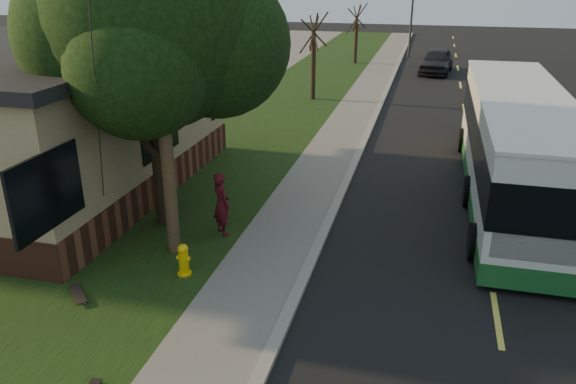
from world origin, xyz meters
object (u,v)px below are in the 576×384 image
object	(u,v)px
traffic_signal	(412,14)
distant_car	(436,61)
skateboard_spare	(78,294)
fire_hydrant	(184,260)
bare_tree_far	(356,35)
transit_bus	(516,143)
skateboarder	(221,204)
dumpster	(81,142)
leafy_tree	(155,23)
bare_tree_near	(313,58)
utility_pole	(158,58)

from	to	relation	value
traffic_signal	distant_car	world-z (taller)	traffic_signal
skateboard_spare	fire_hydrant	bearing A→B (deg)	38.07
skateboard_spare	bare_tree_far	bearing A→B (deg)	87.50
transit_bus	skateboarder	xyz separation A→B (m)	(-7.35, -4.54, -0.78)
skateboarder	dumpster	distance (m)	8.27
fire_hydrant	dumpster	world-z (taller)	dumpster
traffic_signal	skateboard_spare	xyz separation A→B (m)	(-4.87, -35.39, -3.03)
distant_car	leafy_tree	bearing A→B (deg)	-98.72
traffic_signal	skateboarder	distance (m)	32.07
leafy_tree	transit_bus	distance (m)	10.49
bare_tree_near	skateboard_spare	xyz separation A→B (m)	(-0.87, -19.39, -2.02)
bare_tree_near	transit_bus	xyz separation A→B (m)	(8.35, -11.32, -0.48)
fire_hydrant	dumpster	distance (m)	9.53
fire_hydrant	traffic_signal	xyz separation A→B (m)	(3.10, 34.00, 2.73)
skateboarder	skateboard_spare	world-z (taller)	skateboarder
bare_tree_far	distant_car	distance (m)	6.13
utility_pole	skateboard_spare	size ratio (longest dim) A/B	11.98
leafy_tree	skateboarder	bearing A→B (deg)	-16.69
transit_bus	skateboarder	bearing A→B (deg)	-148.33
utility_pole	distant_car	distance (m)	27.58
skateboard_spare	dumpster	distance (m)	9.50
utility_pole	traffic_signal	size ratio (longest dim) A/B	1.65
transit_bus	dumpster	bearing A→B (deg)	-179.73
utility_pole	dumpster	distance (m)	9.22
fire_hydrant	leafy_tree	xyz separation A→B (m)	(-1.57, 2.65, 4.73)
fire_hydrant	bare_tree_near	size ratio (longest dim) A/B	0.17
skateboarder	traffic_signal	bearing A→B (deg)	-52.91
traffic_signal	skateboarder	world-z (taller)	traffic_signal
traffic_signal	distant_car	bearing A→B (deg)	-72.21
bare_tree_near	skateboard_spare	size ratio (longest dim) A/B	5.68
fire_hydrant	transit_bus	bearing A→B (deg)	41.89
leafy_tree	utility_pole	bearing A→B (deg)	-62.40
transit_bus	dumpster	world-z (taller)	transit_bus
transit_bus	distant_car	bearing A→B (deg)	96.31
bare_tree_near	transit_bus	distance (m)	14.07
dumpster	distant_car	distance (m)	24.22
fire_hydrant	skateboard_spare	world-z (taller)	fire_hydrant
fire_hydrant	skateboard_spare	bearing A→B (deg)	-141.93
bare_tree_near	fire_hydrant	bearing A→B (deg)	-87.14
dumpster	distant_car	xyz separation A→B (m)	(11.98, 21.05, 0.11)
traffic_signal	fire_hydrant	bearing A→B (deg)	-95.21
traffic_signal	transit_bus	distance (m)	27.70
bare_tree_near	bare_tree_far	world-z (taller)	bare_tree_near
dumpster	skateboarder	bearing A→B (deg)	-32.75
utility_pole	skateboarder	world-z (taller)	utility_pole
utility_pole	transit_bus	bearing A→B (deg)	34.90
bare_tree_far	fire_hydrant	bearing A→B (deg)	-89.24
leafy_tree	distant_car	size ratio (longest dim) A/B	1.69
bare_tree_near	skateboard_spare	distance (m)	19.51
bare_tree_far	distant_car	world-z (taller)	bare_tree_far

